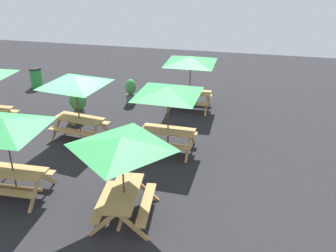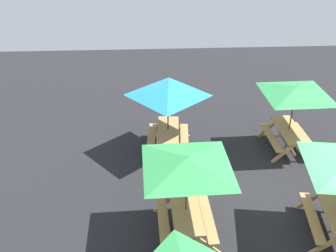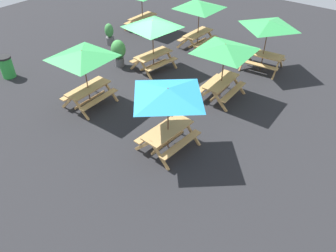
# 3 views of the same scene
# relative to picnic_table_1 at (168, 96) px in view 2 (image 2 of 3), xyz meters

# --- Properties ---
(ground_plane) EXTENTS (28.27, 28.27, 0.00)m
(ground_plane) POSITION_rel_picnic_table_1_xyz_m (3.70, 3.71, -1.99)
(ground_plane) COLOR #232326
(ground_plane) RESTS_ON ground
(picnic_table_1) EXTENTS (2.14, 2.14, 2.34)m
(picnic_table_1) POSITION_rel_picnic_table_1_xyz_m (0.00, 0.00, 0.00)
(picnic_table_1) COLOR tan
(picnic_table_1) RESTS_ON ground
(picnic_table_2) EXTENTS (2.83, 2.83, 2.34)m
(picnic_table_2) POSITION_rel_picnic_table_1_xyz_m (0.16, 4.01, 0.00)
(picnic_table_2) COLOR tan
(picnic_table_2) RESTS_ON ground
(picnic_table_4) EXTENTS (2.83, 2.83, 2.34)m
(picnic_table_4) POSITION_rel_picnic_table_1_xyz_m (3.77, 0.23, 0.00)
(picnic_table_4) COLOR tan
(picnic_table_4) RESTS_ON ground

